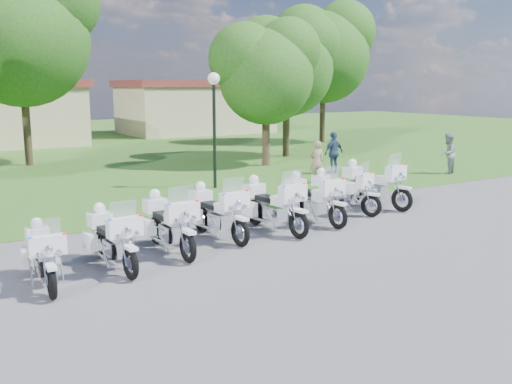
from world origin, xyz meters
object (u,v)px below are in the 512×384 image
motorcycle_1 (112,237)px  motorcycle_4 (272,204)px  motorcycle_7 (373,183)px  motorcycle_0 (43,254)px  motorcycle_6 (342,191)px  motorcycle_5 (313,198)px  bystander_a (317,162)px  bystander_b (448,154)px  motorcycle_2 (168,222)px  lamp_post (214,101)px  motorcycle_3 (217,211)px  bystander_c (334,153)px

motorcycle_1 → motorcycle_4: motorcycle_4 is taller
motorcycle_4 → motorcycle_7: size_ratio=0.98×
motorcycle_0 → motorcycle_6: 9.09m
motorcycle_5 → bystander_a: (4.03, 5.10, 0.14)m
motorcycle_0 → bystander_b: bearing=-159.9°
motorcycle_4 → motorcycle_5: (1.49, 0.22, -0.02)m
motorcycle_2 → motorcycle_6: motorcycle_2 is taller
motorcycle_0 → lamp_post: bearing=-132.0°
motorcycle_3 → bystander_a: bystander_a is taller
motorcycle_4 → motorcycle_6: size_ratio=1.13×
motorcycle_7 → lamp_post: (-2.72, 5.43, 2.44)m
motorcycle_3 → bystander_a: size_ratio=1.47×
motorcycle_5 → bystander_c: size_ratio=1.36×
lamp_post → bystander_b: lamp_post is taller
motorcycle_5 → motorcycle_3: bearing=-1.7°
motorcycle_7 → bystander_c: 6.68m
motorcycle_6 → lamp_post: lamp_post is taller
motorcycle_4 → bystander_b: 12.42m
motorcycle_4 → lamp_post: 6.99m
bystander_a → bystander_b: 6.26m
motorcycle_0 → motorcycle_4: motorcycle_4 is taller
bystander_a → motorcycle_0: bearing=50.1°
motorcycle_2 → motorcycle_4: motorcycle_4 is taller
motorcycle_2 → bystander_a: (8.58, 5.69, 0.14)m
motorcycle_6 → motorcycle_7: bearing=166.4°
motorcycle_6 → lamp_post: (-1.33, 5.62, 2.51)m
motorcycle_4 → bystander_c: bystander_c is taller
motorcycle_1 → lamp_post: size_ratio=0.54×
motorcycle_0 → motorcycle_1: (1.44, 0.35, 0.05)m
lamp_post → bystander_a: (3.91, -1.02, -2.35)m
motorcycle_0 → bystander_b: (17.63, 5.39, 0.27)m
motorcycle_0 → motorcycle_4: (5.94, 1.18, 0.11)m
motorcycle_4 → lamp_post: (1.62, 6.34, 2.46)m
bystander_a → bystander_c: (2.02, 1.44, 0.08)m
motorcycle_3 → bystander_b: (13.24, 4.10, 0.19)m
motorcycle_1 → motorcycle_3: 3.09m
motorcycle_1 → bystander_b: bearing=-165.7°
motorcycle_3 → motorcycle_5: motorcycle_5 is taller
motorcycle_4 → motorcycle_7: (4.34, 0.91, 0.02)m
motorcycle_1 → motorcycle_7: 9.01m
motorcycle_2 → bystander_c: bystander_c is taller
motorcycle_0 → motorcycle_5: size_ratio=0.88×
motorcycle_1 → motorcycle_5: size_ratio=0.94×
motorcycle_0 → lamp_post: lamp_post is taller
motorcycle_1 → bystander_b: 16.95m
motorcycle_5 → motorcycle_6: 1.54m
motorcycle_1 → bystander_c: bystander_c is taller
motorcycle_3 → lamp_post: 7.42m
motorcycle_4 → lamp_post: size_ratio=0.59×
motorcycle_2 → motorcycle_1: bearing=17.0°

